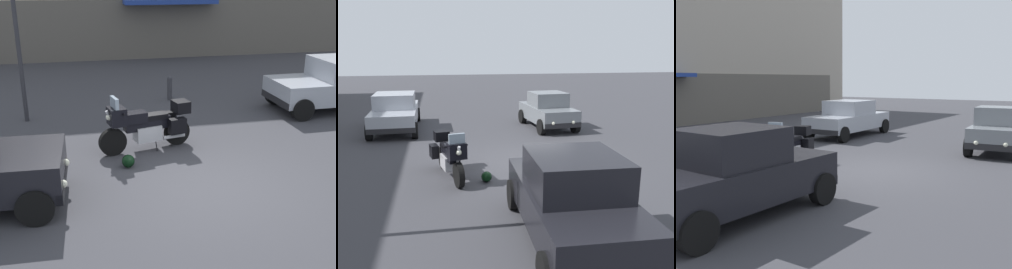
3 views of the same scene
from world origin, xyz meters
The scene contains 5 objects.
ground_plane centered at (0.00, 0.00, 0.00)m, with size 80.00×80.00×0.00m, color #38383D.
motorcycle centered at (-0.92, 2.20, 0.62)m, with size 2.24×1.00×1.36m.
helmet centered at (-1.51, 1.29, 0.14)m, with size 0.28×0.28×0.28m, color black.
streetlamp_curbside centered at (-3.91, 4.84, 2.51)m, with size 0.28×0.94×4.03m.
bollard_curbside centered at (0.51, 6.25, 0.43)m, with size 0.16×0.16×0.80m.
Camera 1 is at (-2.47, -7.13, 3.90)m, focal length 45.93 mm.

